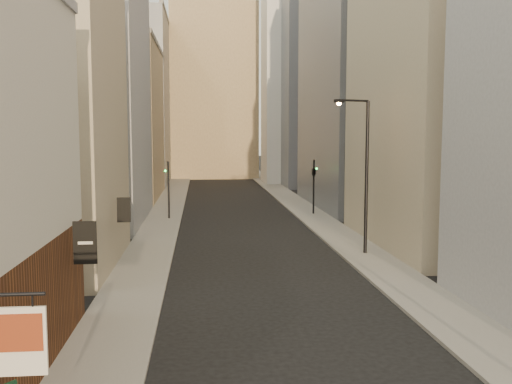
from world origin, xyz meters
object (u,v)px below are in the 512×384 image
at_px(traffic_light_right, 314,173).
at_px(streetlamp_mid, 363,168).
at_px(clock_tower, 214,72).
at_px(white_tower, 291,56).
at_px(traffic_light_left, 168,181).

bearing_deg(traffic_light_right, streetlamp_mid, 87.08).
bearing_deg(clock_tower, streetlamp_mid, -83.52).
height_order(streetlamp_mid, traffic_light_right, streetlamp_mid).
height_order(white_tower, traffic_light_right, white_tower).
relative_size(clock_tower, white_tower, 1.08).
bearing_deg(clock_tower, traffic_light_right, -80.74).
distance_m(traffic_light_left, traffic_light_right, 12.93).
relative_size(white_tower, streetlamp_mid, 4.45).
height_order(clock_tower, streetlamp_mid, clock_tower).
xyz_separation_m(streetlamp_mid, traffic_light_right, (0.43, 17.05, -1.51)).
bearing_deg(white_tower, traffic_light_right, -95.45).
bearing_deg(white_tower, streetlamp_mid, -94.10).
height_order(traffic_light_left, traffic_light_right, same).
bearing_deg(traffic_light_left, streetlamp_mid, 128.66).
xyz_separation_m(traffic_light_left, traffic_light_right, (12.82, 1.61, 0.47)).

